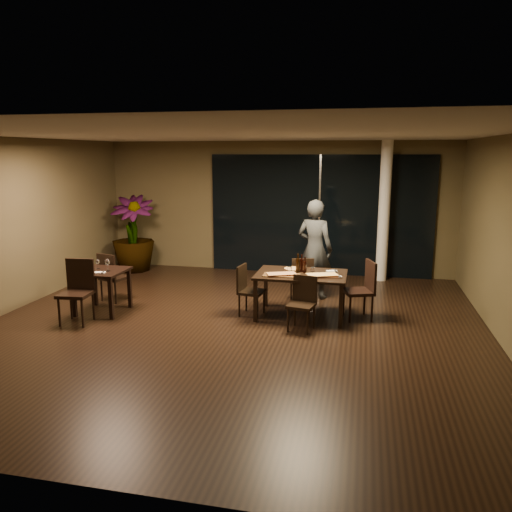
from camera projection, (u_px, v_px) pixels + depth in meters
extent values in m
plane|color=black|center=(232.00, 328.00, 7.94)|extent=(8.00, 8.00, 0.00)
cube|color=#4E4429|center=(277.00, 207.00, 11.52)|extent=(8.00, 0.10, 3.00)
cube|color=#4E4429|center=(91.00, 318.00, 3.77)|extent=(8.00, 0.10, 3.00)
cube|color=#4E4429|center=(1.00, 227.00, 8.49)|extent=(0.10, 8.00, 3.00)
cube|color=silver|center=(230.00, 133.00, 7.33)|extent=(8.00, 8.00, 0.04)
cube|color=black|center=(319.00, 215.00, 11.25)|extent=(5.00, 0.06, 2.70)
cylinder|color=white|center=(384.00, 212.00, 10.63)|extent=(0.24, 0.24, 3.00)
cube|color=black|center=(301.00, 275.00, 8.35)|extent=(1.50, 1.00, 0.04)
cube|color=black|center=(255.00, 301.00, 8.15)|extent=(0.06, 0.06, 0.71)
cube|color=black|center=(341.00, 306.00, 7.86)|extent=(0.06, 0.06, 0.71)
cube|color=black|center=(266.00, 287.00, 8.99)|extent=(0.06, 0.06, 0.71)
cube|color=black|center=(343.00, 292.00, 8.71)|extent=(0.06, 0.06, 0.71)
cube|color=black|center=(101.00, 271.00, 8.59)|extent=(0.80, 0.80, 0.04)
cube|color=black|center=(74.00, 296.00, 8.41)|extent=(0.06, 0.06, 0.71)
cube|color=black|center=(111.00, 299.00, 8.27)|extent=(0.06, 0.06, 0.71)
cube|color=black|center=(95.00, 286.00, 9.06)|extent=(0.06, 0.06, 0.71)
cube|color=black|center=(130.00, 288.00, 8.92)|extent=(0.06, 0.06, 0.71)
cube|color=black|center=(301.00, 280.00, 9.25)|extent=(0.49, 0.49, 0.05)
cylinder|color=black|center=(308.00, 289.00, 9.47)|extent=(0.03, 0.03, 0.41)
cylinder|color=black|center=(291.00, 289.00, 9.45)|extent=(0.03, 0.03, 0.41)
cylinder|color=black|center=(311.00, 293.00, 9.14)|extent=(0.03, 0.03, 0.41)
cylinder|color=black|center=(293.00, 294.00, 9.13)|extent=(0.03, 0.03, 0.41)
cube|color=black|center=(303.00, 271.00, 9.03)|extent=(0.40, 0.14, 0.46)
cube|color=black|center=(301.00, 306.00, 7.76)|extent=(0.46, 0.46, 0.04)
cylinder|color=black|center=(288.00, 319.00, 7.72)|extent=(0.03, 0.03, 0.40)
cylinder|color=black|center=(308.00, 322.00, 7.59)|extent=(0.03, 0.03, 0.40)
cylinder|color=black|center=(295.00, 314.00, 8.01)|extent=(0.03, 0.03, 0.40)
cylinder|color=black|center=(314.00, 316.00, 7.88)|extent=(0.03, 0.03, 0.40)
cube|color=black|center=(305.00, 289.00, 7.87)|extent=(0.39, 0.11, 0.44)
cube|color=black|center=(252.00, 292.00, 8.49)|extent=(0.45, 0.45, 0.05)
cylinder|color=black|center=(257.00, 307.00, 8.32)|extent=(0.03, 0.03, 0.41)
cylinder|color=black|center=(264.00, 302.00, 8.62)|extent=(0.03, 0.03, 0.41)
cylinder|color=black|center=(239.00, 305.00, 8.43)|extent=(0.03, 0.03, 0.41)
cylinder|color=black|center=(246.00, 300.00, 8.73)|extent=(0.03, 0.03, 0.41)
cube|color=black|center=(242.00, 278.00, 8.50)|extent=(0.09, 0.40, 0.45)
cube|color=black|center=(358.00, 292.00, 8.29)|extent=(0.58, 0.58, 0.05)
cylinder|color=black|center=(343.00, 302.00, 8.50)|extent=(0.04, 0.04, 0.47)
cylinder|color=black|center=(350.00, 309.00, 8.14)|extent=(0.04, 0.04, 0.47)
cylinder|color=black|center=(364.00, 301.00, 8.54)|extent=(0.04, 0.04, 0.47)
cylinder|color=black|center=(372.00, 308.00, 8.18)|extent=(0.04, 0.04, 0.47)
cube|color=black|center=(371.00, 276.00, 8.27)|extent=(0.19, 0.44, 0.52)
cube|color=black|center=(115.00, 278.00, 9.35)|extent=(0.53, 0.53, 0.05)
cylinder|color=black|center=(129.00, 288.00, 9.46)|extent=(0.03, 0.03, 0.44)
cylinder|color=black|center=(115.00, 286.00, 9.62)|extent=(0.03, 0.03, 0.44)
cylinder|color=black|center=(116.00, 292.00, 9.16)|extent=(0.03, 0.03, 0.44)
cylinder|color=black|center=(102.00, 290.00, 9.32)|extent=(0.03, 0.03, 0.44)
cube|color=black|center=(106.00, 267.00, 9.13)|extent=(0.42, 0.16, 0.48)
cube|color=black|center=(75.00, 294.00, 8.06)|extent=(0.52, 0.52, 0.05)
cylinder|color=black|center=(59.00, 312.00, 7.95)|extent=(0.04, 0.04, 0.49)
cylinder|color=black|center=(82.00, 313.00, 7.90)|extent=(0.04, 0.04, 0.49)
cylinder|color=black|center=(71.00, 305.00, 8.33)|extent=(0.04, 0.04, 0.49)
cylinder|color=black|center=(93.00, 305.00, 8.28)|extent=(0.04, 0.04, 0.49)
cube|color=black|center=(81.00, 275.00, 8.22)|extent=(0.48, 0.08, 0.54)
imported|color=#292C2E|center=(315.00, 249.00, 9.44)|extent=(0.73, 0.59, 1.89)
imported|color=#1B4416|center=(133.00, 234.00, 11.65)|extent=(1.20, 1.20, 1.77)
cube|color=#472D17|center=(282.00, 275.00, 8.20)|extent=(0.61, 0.32, 0.01)
cube|color=#472717|center=(322.00, 276.00, 8.14)|extent=(0.54, 0.35, 0.01)
cylinder|color=#AC2113|center=(293.00, 269.00, 8.65)|extent=(0.30, 0.30, 0.01)
cylinder|color=white|center=(289.00, 269.00, 8.44)|extent=(0.08, 0.08, 0.09)
cylinder|color=white|center=(313.00, 270.00, 8.45)|extent=(0.07, 0.07, 0.08)
cube|color=white|center=(336.00, 277.00, 8.11)|extent=(0.20, 0.14, 0.01)
cube|color=white|center=(332.00, 271.00, 8.48)|extent=(0.20, 0.15, 0.01)
cube|color=white|center=(100.00, 272.00, 8.39)|extent=(0.20, 0.15, 0.01)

